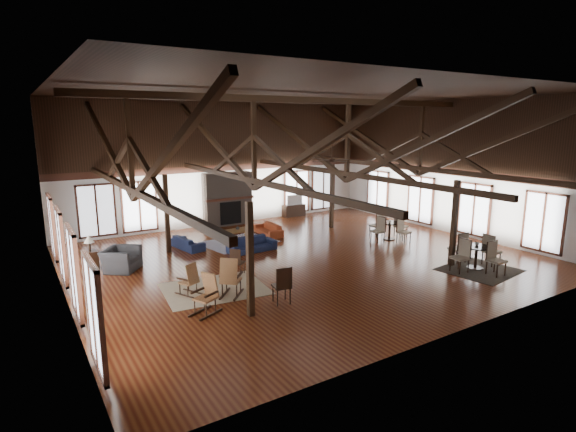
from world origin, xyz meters
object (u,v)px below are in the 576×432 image
tv_console (294,210)px  cafe_table_far (390,227)px  armchair (121,259)px  sofa_navy_front (252,244)px  sofa_navy_left (188,243)px  cafe_table_near (476,253)px  coffee_table (236,231)px  sofa_orange (268,229)px

tv_console → cafe_table_far: bearing=-82.8°
armchair → cafe_table_far: (10.80, -1.83, 0.14)m
sofa_navy_front → sofa_navy_left: sofa_navy_front is taller
armchair → sofa_navy_front: bearing=-55.7°
sofa_navy_left → cafe_table_near: size_ratio=0.78×
sofa_navy_front → coffee_table: bearing=83.9°
sofa_navy_left → cafe_table_far: 8.58m
coffee_table → cafe_table_far: (5.81, -3.21, 0.08)m
sofa_navy_left → sofa_orange: (3.88, 0.27, 0.01)m
sofa_navy_left → sofa_orange: 3.89m
cafe_table_near → tv_console: (-0.50, 10.92, -0.25)m
armchair → cafe_table_near: bearing=-83.2°
sofa_navy_front → armchair: armchair is taller
sofa_navy_left → armchair: (-2.86, -1.39, 0.14)m
sofa_navy_left → cafe_table_near: cafe_table_near is taller
coffee_table → armchair: 5.18m
sofa_navy_left → cafe_table_far: (7.94, -3.23, 0.28)m
sofa_orange → armchair: 6.94m
sofa_orange → cafe_table_near: cafe_table_near is taller
cafe_table_near → tv_console: bearing=92.6°
armchair → tv_console: bearing=-27.4°
cafe_table_far → tv_console: size_ratio=1.64×
tv_console → sofa_navy_front: bearing=-136.3°
coffee_table → cafe_table_near: (5.49, -7.71, 0.11)m
sofa_navy_front → tv_console: tv_console is taller
sofa_navy_front → cafe_table_near: bearing=-48.9°
sofa_orange → armchair: bearing=-72.7°
cafe_table_far → tv_console: 6.48m
armchair → cafe_table_near: 12.25m
sofa_navy_left → coffee_table: 2.14m
sofa_navy_left → armchair: bearing=105.4°
sofa_orange → sofa_navy_front: bearing=-40.1°
sofa_orange → cafe_table_near: 8.83m
coffee_table → cafe_table_far: bearing=-35.5°
sofa_navy_front → cafe_table_far: size_ratio=0.93×
sofa_navy_left → cafe_table_far: size_ratio=0.82×
sofa_navy_front → sofa_orange: (1.87, 1.97, -0.03)m
cafe_table_near → cafe_table_far: size_ratio=1.05×
coffee_table → tv_console: size_ratio=1.10×
sofa_orange → coffee_table: (-1.75, -0.28, 0.19)m
sofa_orange → cafe_table_far: size_ratio=0.85×
cafe_table_far → tv_console: (-0.82, 6.42, -0.22)m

